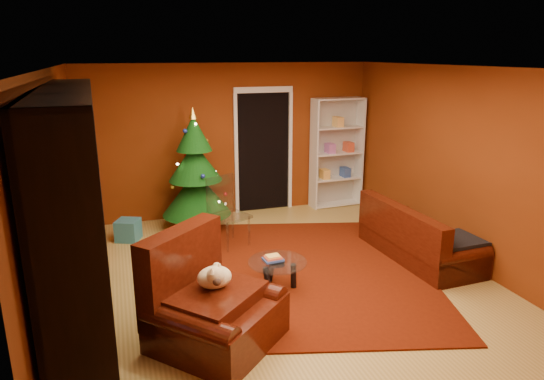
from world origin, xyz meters
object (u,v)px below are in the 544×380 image
object	(u,v)px
gift_box_teal	(128,230)
gift_box_green	(196,237)
christmas_tree	(195,171)
sofa	(420,231)
media_unit	(77,223)
white_bookshelf	(337,153)
gift_box_red	(199,213)
armchair	(216,301)
coffee_table	(277,275)
acrylic_chair	(230,216)
dog	(214,277)
rug	(307,271)

from	to	relation	value
gift_box_teal	gift_box_green	bearing A→B (deg)	-29.28
christmas_tree	sofa	xyz separation A→B (m)	(2.73, -2.15, -0.56)
media_unit	christmas_tree	bearing A→B (deg)	59.27
white_bookshelf	gift_box_red	bearing A→B (deg)	177.18
gift_box_teal	armchair	world-z (taller)	armchair
christmas_tree	coffee_table	distance (m)	2.60
christmas_tree	gift_box_red	world-z (taller)	christmas_tree
christmas_tree	armchair	xyz separation A→B (m)	(-0.36, -3.32, -0.50)
sofa	coffee_table	distance (m)	2.20
christmas_tree	acrylic_chair	bearing A→B (deg)	-70.89
christmas_tree	white_bookshelf	distance (m)	2.69
acrylic_chair	gift_box_red	bearing A→B (deg)	75.21
dog	sofa	size ratio (longest dim) A/B	0.22
gift_box_teal	sofa	bearing A→B (deg)	-26.78
media_unit	christmas_tree	xyz separation A→B (m)	(1.56, 2.86, -0.28)
white_bookshelf	armchair	world-z (taller)	white_bookshelf
rug	media_unit	bearing A→B (deg)	-163.74
christmas_tree	sofa	world-z (taller)	christmas_tree
armchair	coffee_table	size ratio (longest dim) A/B	1.63
rug	white_bookshelf	distance (m)	3.12
gift_box_teal	dog	world-z (taller)	dog
gift_box_red	dog	distance (m)	3.76
rug	acrylic_chair	distance (m)	1.45
media_unit	white_bookshelf	bearing A→B (deg)	35.77
christmas_tree	coffee_table	bearing A→B (deg)	-76.99
white_bookshelf	dog	world-z (taller)	white_bookshelf
white_bookshelf	sofa	size ratio (longest dim) A/B	1.11
dog	sofa	xyz separation A→B (m)	(3.09, 1.10, -0.28)
coffee_table	armchair	bearing A→B (deg)	-135.97
acrylic_chair	christmas_tree	bearing A→B (deg)	84.86
rug	armchair	bearing A→B (deg)	-139.79
gift_box_green	coffee_table	world-z (taller)	coffee_table
christmas_tree	white_bookshelf	bearing A→B (deg)	8.97
media_unit	dog	world-z (taller)	media_unit
acrylic_chair	gift_box_teal	bearing A→B (deg)	128.72
armchair	acrylic_chair	bearing A→B (deg)	31.50
dog	acrylic_chair	xyz separation A→B (m)	(0.69, 2.30, -0.20)
dog	gift_box_teal	bearing A→B (deg)	61.36
armchair	coffee_table	bearing A→B (deg)	1.76
white_bookshelf	armchair	size ratio (longest dim) A/B	1.77
gift_box_teal	coffee_table	distance (m)	2.76
christmas_tree	dog	bearing A→B (deg)	-96.33
gift_box_red	sofa	world-z (taller)	sofa
coffee_table	christmas_tree	bearing A→B (deg)	103.01
rug	gift_box_green	distance (m)	1.82
media_unit	armchair	xyz separation A→B (m)	(1.20, -0.45, -0.78)
dog	sofa	bearing A→B (deg)	-22.73
gift_box_red	armchair	bearing A→B (deg)	-96.98
rug	media_unit	world-z (taller)	media_unit
media_unit	dog	distance (m)	1.38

